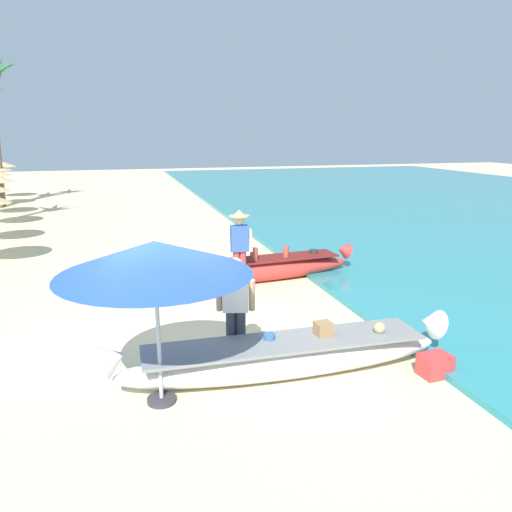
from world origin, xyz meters
The scene contains 7 objects.
ground_plane centered at (0.00, 0.00, 0.00)m, with size 80.00×80.00×0.00m, color beige.
boat_white_foreground centered at (1.36, -0.79, 0.28)m, with size 4.91×0.81×0.80m.
boat_red_midground centered at (2.35, 3.59, 0.29)m, with size 4.51×0.96×0.80m.
person_vendor_hatted centered at (1.69, 3.10, 1.00)m, with size 0.56×0.44×1.72m.
person_tourist_customer centered at (0.77, -0.31, 0.91)m, with size 0.58×0.33×1.61m.
patio_umbrella_large centered at (-0.36, -1.02, 1.85)m, with size 2.30×2.30×2.06m.
cooler_box centered at (3.34, -1.37, 0.16)m, with size 0.41×0.32×0.31m, color #C63838.
Camera 1 is at (-0.75, -6.65, 3.27)m, focal length 34.59 mm.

